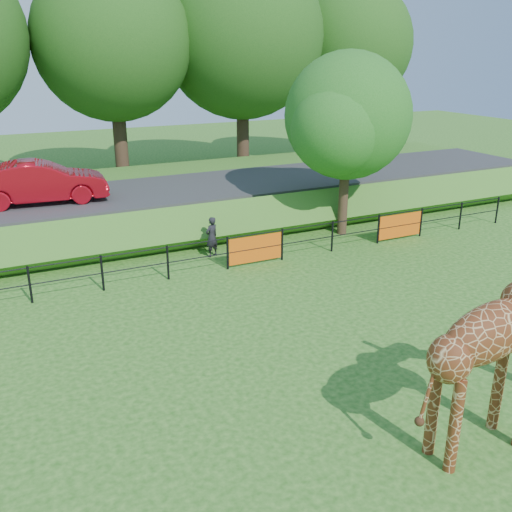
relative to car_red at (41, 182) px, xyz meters
name	(u,v)px	position (x,y,z in m)	size (l,w,h in m)	color
ground	(297,421)	(2.87, -13.80, -2.19)	(90.00, 90.00, 0.00)	#1E5314
perimeter_fence	(168,263)	(2.87, -5.80, -1.64)	(28.07, 0.10, 1.10)	black
embankment	(113,204)	(2.87, 1.70, -1.54)	(40.00, 9.00, 1.30)	#1E5314
road	(120,195)	(2.87, 0.20, -0.83)	(40.00, 5.00, 0.12)	#323335
car_red	(41,182)	(0.00, 0.00, 0.00)	(1.63, 4.67, 1.54)	#AB0C18
visitor	(212,237)	(4.87, -4.43, -1.49)	(0.51, 0.34, 1.40)	black
tree_east	(349,121)	(10.46, -4.17, 2.09)	(5.40, 4.71, 6.76)	#382719
bg_tree_line	(110,40)	(4.76, 8.20, 5.00)	(37.30, 8.80, 11.82)	#382719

